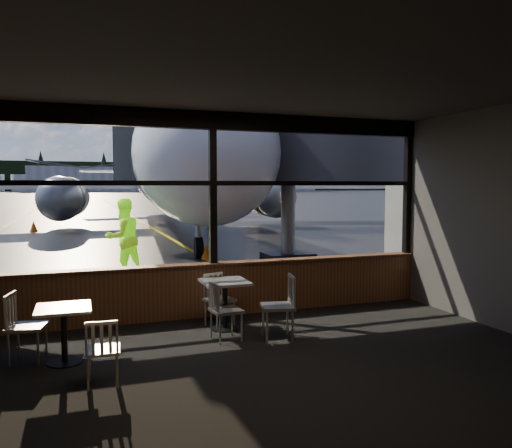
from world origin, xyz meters
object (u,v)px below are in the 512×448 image
cafe_table_mid (64,335)px  cone_nose (207,251)px  airliner (169,122)px  cafe_table_near (225,305)px  jet_bridge (283,186)px  ground_crew (123,238)px  chair_near_w (226,311)px  chair_mid_s (103,351)px  chair_mid_w (27,327)px  chair_near_n (220,300)px  cone_wing (34,226)px  chair_near_e (278,307)px

cafe_table_mid → cone_nose: 9.06m
cone_nose → airliner: bearing=85.1°
cafe_table_near → cafe_table_mid: cafe_table_near is taller
jet_bridge → ground_crew: size_ratio=5.27×
airliner → cafe_table_near: (-2.65, -20.23, -5.36)m
chair_near_w → chair_mid_s: 2.08m
airliner → chair_mid_w: 22.13m
airliner → cafe_table_near: size_ratio=48.55×
chair_near_w → chair_near_n: size_ratio=1.02×
cafe_table_near → cone_wing: cafe_table_near is taller
chair_near_e → jet_bridge: bearing=-11.6°
chair_near_w → cone_nose: (1.68, 7.97, -0.20)m
chair_mid_w → ground_crew: (1.68, 5.83, 0.52)m
airliner → chair_near_n: 20.92m
jet_bridge → ground_crew: bearing=-167.2°
airliner → chair_near_e: (-2.06, -20.99, -5.26)m
chair_near_e → chair_near_n: (-0.62, 0.93, -0.05)m
jet_bridge → chair_near_w: 8.06m
chair_near_n → chair_near_w: bearing=62.6°
ground_crew → airliner: bearing=-130.6°
airliner → chair_mid_w: size_ratio=41.37×
airliner → ground_crew: airliner is taller
jet_bridge → chair_near_e: (-3.05, -7.10, -1.75)m
cafe_table_mid → chair_near_w: size_ratio=0.84×
chair_mid_s → chair_mid_w: (-0.87, 1.09, 0.06)m
chair_near_w → chair_near_n: bearing=165.0°
cafe_table_near → chair_mid_s: size_ratio=0.98×
chair_mid_s → cone_nose: size_ratio=1.64×
cafe_table_near → cone_wing: (-4.23, 19.02, -0.12)m
chair_mid_s → chair_mid_w: size_ratio=0.87×
cafe_table_mid → chair_near_e: 2.93m
cone_wing → chair_near_w: bearing=-78.2°
ground_crew → chair_near_n: bearing=75.3°
chair_near_n → chair_mid_s: size_ratio=1.08×
jet_bridge → chair_mid_s: bearing=-124.7°
jet_bridge → chair_mid_w: (-6.42, -6.90, -1.78)m
cafe_table_near → chair_near_n: bearing=101.7°
jet_bridge → cone_wing: bearing=121.8°
ground_crew → cone_nose: 3.48m
ground_crew → cone_wing: 14.12m
chair_mid_s → cone_wing: size_ratio=1.46×
chair_mid_s → cone_nose: (3.45, 9.07, -0.16)m
airliner → chair_mid_s: (-4.56, -21.89, -5.35)m
ground_crew → chair_mid_w: bearing=47.4°
cafe_table_near → airliner: bearing=82.6°
chair_near_w → cone_nose: chair_near_w is taller
jet_bridge → cone_nose: bearing=152.8°
chair_near_w → ground_crew: 5.93m
chair_near_e → cone_wing: chair_near_e is taller
cafe_table_mid → cone_nose: cafe_table_mid is taller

